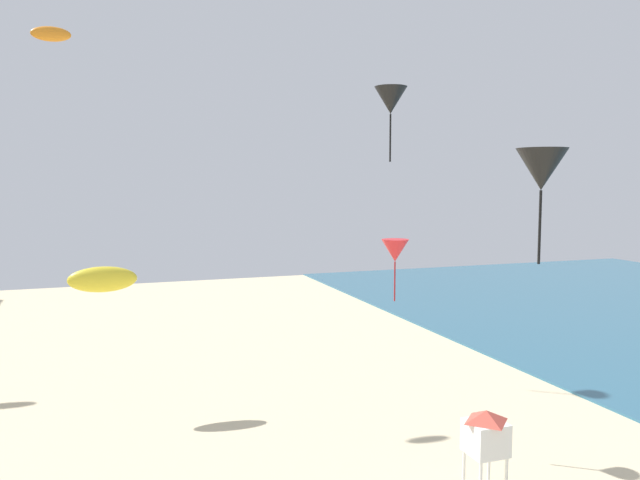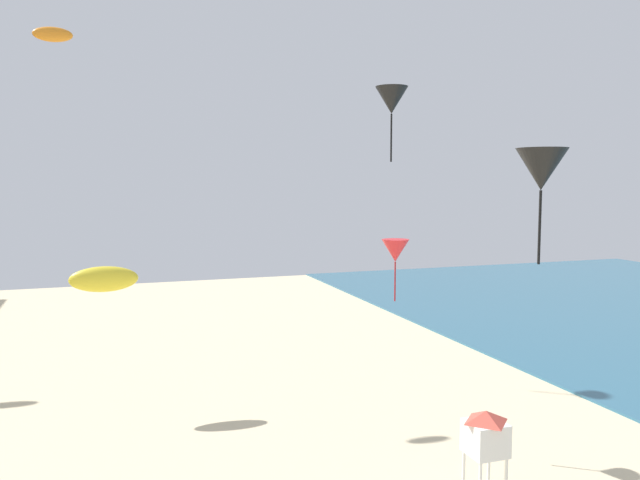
{
  "view_description": "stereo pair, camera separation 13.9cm",
  "coord_description": "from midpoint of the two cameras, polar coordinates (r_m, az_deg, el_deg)",
  "views": [
    {
      "loc": [
        0.87,
        -0.78,
        9.39
      ],
      "look_at": [
        7.85,
        18.83,
        7.5
      ],
      "focal_mm": 35.61,
      "sensor_mm": 36.0,
      "label": 1
    },
    {
      "loc": [
        1.0,
        -0.83,
        9.39
      ],
      "look_at": [
        7.85,
        18.83,
        7.5
      ],
      "focal_mm": 35.61,
      "sensor_mm": 36.0,
      "label": 2
    }
  ],
  "objects": [
    {
      "name": "lifeguard_stand",
      "position": [
        20.63,
        14.85,
        -16.47
      ],
      "size": [
        1.1,
        1.1,
        2.55
      ],
      "rotation": [
        0.0,
        0.0,
        -0.21
      ],
      "color": "white",
      "rests_on": "ground"
    },
    {
      "name": "kite_black_delta",
      "position": [
        19.14,
        19.48,
        6.0
      ],
      "size": [
        1.46,
        1.46,
        3.31
      ],
      "color": "black"
    },
    {
      "name": "kite_black_delta_2",
      "position": [
        26.64,
        6.6,
        12.36
      ],
      "size": [
        1.34,
        1.34,
        3.05
      ],
      "color": "black"
    },
    {
      "name": "kite_orange_parafoil",
      "position": [
        29.97,
        -22.77,
        16.67
      ],
      "size": [
        1.59,
        0.44,
        0.62
      ],
      "color": "orange"
    },
    {
      "name": "kite_red_delta",
      "position": [
        22.21,
        6.96,
        -0.96
      ],
      "size": [
        0.96,
        0.96,
        2.18
      ],
      "color": "red"
    },
    {
      "name": "kite_yellow_parafoil",
      "position": [
        27.19,
        -18.71,
        -3.35
      ],
      "size": [
        2.7,
        0.75,
        1.05
      ],
      "color": "yellow"
    }
  ]
}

